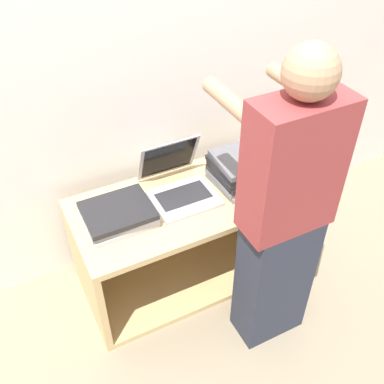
{
  "coord_description": "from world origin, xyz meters",
  "views": [
    {
      "loc": [
        -0.77,
        -1.32,
        2.14
      ],
      "look_at": [
        0.0,
        0.21,
        0.71
      ],
      "focal_mm": 42.0,
      "sensor_mm": 36.0,
      "label": 1
    }
  ],
  "objects_px": {
    "laptop_open": "(179,185)",
    "laptop_stack_right": "(245,169)",
    "laptop_stack_left": "(118,215)",
    "person": "(283,217)"
  },
  "relations": [
    {
      "from": "laptop_open",
      "to": "person",
      "type": "bearing_deg",
      "value": -67.42
    },
    {
      "from": "laptop_stack_right",
      "to": "laptop_stack_left",
      "type": "bearing_deg",
      "value": 179.49
    },
    {
      "from": "laptop_stack_left",
      "to": "laptop_stack_right",
      "type": "height_order",
      "value": "laptop_stack_right"
    },
    {
      "from": "laptop_open",
      "to": "laptop_stack_left",
      "type": "relative_size",
      "value": 1.12
    },
    {
      "from": "laptop_open",
      "to": "laptop_stack_right",
      "type": "bearing_deg",
      "value": -10.22
    },
    {
      "from": "laptop_stack_left",
      "to": "laptop_stack_right",
      "type": "relative_size",
      "value": 0.98
    },
    {
      "from": "laptop_open",
      "to": "person",
      "type": "relative_size",
      "value": 0.25
    },
    {
      "from": "laptop_stack_left",
      "to": "person",
      "type": "bearing_deg",
      "value": -40.54
    },
    {
      "from": "laptop_open",
      "to": "laptop_stack_right",
      "type": "relative_size",
      "value": 1.1
    },
    {
      "from": "laptop_open",
      "to": "laptop_stack_right",
      "type": "distance_m",
      "value": 0.37
    }
  ]
}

